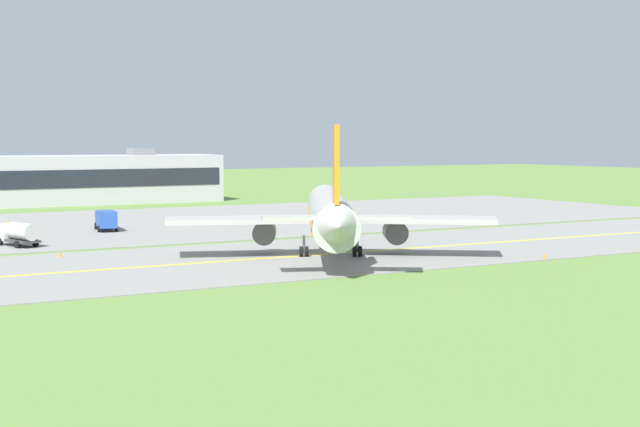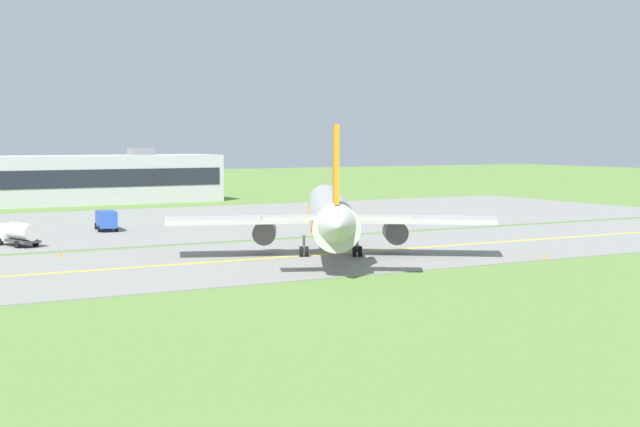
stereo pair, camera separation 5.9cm
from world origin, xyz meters
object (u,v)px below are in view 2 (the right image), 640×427
object	(u,v)px
airplane_lead	(330,214)
service_truck_baggage	(18,233)
service_truck_pushback	(106,219)
service_truck_catering	(331,205)

from	to	relation	value
airplane_lead	service_truck_baggage	xyz separation A→B (m)	(-25.27, 22.88, -2.60)
service_truck_pushback	service_truck_baggage	bearing A→B (deg)	-137.65
airplane_lead	service_truck_catering	distance (m)	48.93
service_truck_catering	service_truck_pushback	world-z (taller)	same
airplane_lead	service_truck_catering	bearing A→B (deg)	59.69
airplane_lead	service_truck_catering	xyz separation A→B (m)	(24.66, 42.18, -2.60)
service_truck_catering	service_truck_pushback	size ratio (longest dim) A/B	1.01
airplane_lead	service_truck_pushback	xyz separation A→B (m)	(-12.01, 34.96, -2.60)
service_truck_catering	service_truck_pushback	distance (m)	37.38
service_truck_baggage	service_truck_pushback	bearing A→B (deg)	42.35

